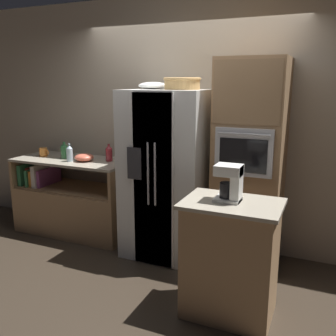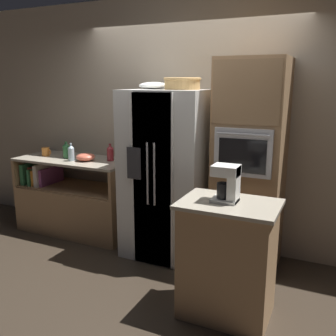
{
  "view_description": "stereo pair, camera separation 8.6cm",
  "coord_description": "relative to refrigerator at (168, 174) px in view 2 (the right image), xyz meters",
  "views": [
    {
      "loc": [
        1.5,
        -3.57,
        1.87
      ],
      "look_at": [
        -0.04,
        -0.08,
        0.98
      ],
      "focal_mm": 40.0,
      "sensor_mm": 36.0,
      "label": 1
    },
    {
      "loc": [
        1.58,
        -3.54,
        1.87
      ],
      "look_at": [
        -0.04,
        -0.08,
        0.98
      ],
      "focal_mm": 40.0,
      "sensor_mm": 36.0,
      "label": 2
    }
  ],
  "objects": [
    {
      "name": "bottle_tall",
      "position": [
        -1.43,
        0.06,
        0.15
      ],
      "size": [
        0.09,
        0.09,
        0.21
      ],
      "color": "#33723F",
      "rests_on": "counter_left"
    },
    {
      "name": "bottle_short",
      "position": [
        -1.26,
        -0.06,
        0.14
      ],
      "size": [
        0.07,
        0.07,
        0.21
      ],
      "color": "silver",
      "rests_on": "counter_left"
    },
    {
      "name": "counter_left",
      "position": [
        -1.32,
        0.06,
        -0.54
      ],
      "size": [
        1.46,
        0.66,
        0.94
      ],
      "color": "#A87F56",
      "rests_on": "ground_plane"
    },
    {
      "name": "refrigerator",
      "position": [
        0.0,
        0.0,
        0.0
      ],
      "size": [
        0.87,
        0.81,
        1.79
      ],
      "color": "white",
      "rests_on": "ground_plane"
    },
    {
      "name": "island_counter",
      "position": [
        0.92,
        -0.86,
        -0.41
      ],
      "size": [
        0.76,
        0.55,
        0.96
      ],
      "color": "#A87F56",
      "rests_on": "ground_plane"
    },
    {
      "name": "wall_oven",
      "position": [
        0.85,
        0.1,
        0.16
      ],
      "size": [
        0.66,
        0.65,
        2.09
      ],
      "color": "#A87F56",
      "rests_on": "ground_plane"
    },
    {
      "name": "wall_back",
      "position": [
        0.07,
        0.42,
        0.51
      ],
      "size": [
        12.0,
        0.06,
        2.8
      ],
      "color": "tan",
      "rests_on": "ground_plane"
    },
    {
      "name": "coffee_maker",
      "position": [
        0.9,
        -0.85,
        0.22
      ],
      "size": [
        0.2,
        0.17,
        0.29
      ],
      "color": "white",
      "rests_on": "island_counter"
    },
    {
      "name": "mug",
      "position": [
        -1.75,
        0.05,
        0.1
      ],
      "size": [
        0.14,
        0.1,
        0.11
      ],
      "color": "orange",
      "rests_on": "counter_left"
    },
    {
      "name": "mixing_bowl",
      "position": [
        -1.1,
        0.02,
        0.09
      ],
      "size": [
        0.23,
        0.23,
        0.09
      ],
      "color": "#DB664C",
      "rests_on": "counter_left"
    },
    {
      "name": "bottle_wide",
      "position": [
        -0.84,
        0.15,
        0.14
      ],
      "size": [
        0.08,
        0.08,
        0.21
      ],
      "color": "maroon",
      "rests_on": "counter_left"
    },
    {
      "name": "fruit_bowl",
      "position": [
        -0.21,
        0.08,
        0.93
      ],
      "size": [
        0.31,
        0.31,
        0.08
      ],
      "color": "white",
      "rests_on": "refrigerator"
    },
    {
      "name": "wicker_basket",
      "position": [
        0.16,
        -0.0,
        0.96
      ],
      "size": [
        0.38,
        0.38,
        0.12
      ],
      "color": "tan",
      "rests_on": "refrigerator"
    },
    {
      "name": "ground_plane",
      "position": [
        0.07,
        -0.01,
        -0.89
      ],
      "size": [
        20.0,
        20.0,
        0.0
      ],
      "primitive_type": "plane",
      "color": "#382D23"
    }
  ]
}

